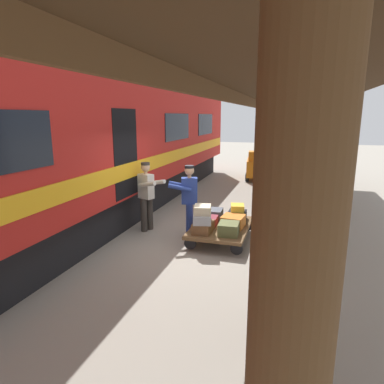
{
  "coord_description": "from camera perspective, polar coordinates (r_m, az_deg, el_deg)",
  "views": [
    {
      "loc": [
        -1.89,
        6.88,
        2.78
      ],
      "look_at": [
        0.21,
        -0.05,
        1.15
      ],
      "focal_mm": 31.46,
      "sensor_mm": 36.0,
      "label": 1
    }
  ],
  "objects": [
    {
      "name": "suitcase_black_hardshell",
      "position": [
        8.19,
        7.61,
        -4.04
      ],
      "size": [
        0.44,
        0.55,
        0.22
      ],
      "primitive_type": "cube",
      "rotation": [
        0.0,
        0.0,
        0.04
      ],
      "color": "black",
      "rests_on": "luggage_cart"
    },
    {
      "name": "porter_by_door",
      "position": [
        8.28,
        -7.67,
        -0.37
      ],
      "size": [
        0.74,
        0.59,
        1.7
      ],
      "color": "#332D28",
      "rests_on": "ground_plane"
    },
    {
      "name": "suitcase_olive_duffel",
      "position": [
        7.19,
        6.23,
        -6.21
      ],
      "size": [
        0.44,
        0.49,
        0.26
      ],
      "primitive_type": "cube",
      "rotation": [
        0.0,
        0.0,
        0.06
      ],
      "color": "brown",
      "rests_on": "luggage_cart"
    },
    {
      "name": "suitcase_slate_roller",
      "position": [
        8.29,
        3.78,
        -3.7
      ],
      "size": [
        0.41,
        0.49,
        0.23
      ],
      "primitive_type": "cube",
      "rotation": [
        0.0,
        0.0,
        0.06
      ],
      "color": "#4C515B",
      "rests_on": "luggage_cart"
    },
    {
      "name": "suitcase_orange_carryall",
      "position": [
        7.69,
        6.97,
        -4.97
      ],
      "size": [
        0.53,
        0.53,
        0.26
      ],
      "primitive_type": "cube",
      "rotation": [
        0.0,
        0.0,
        -0.1
      ],
      "color": "#CC6B23",
      "rests_on": "luggage_cart"
    },
    {
      "name": "ground_plane",
      "position": [
        7.66,
        1.39,
        -8.6
      ],
      "size": [
        60.0,
        60.0,
        0.0
      ],
      "primitive_type": "plane",
      "color": "gray"
    },
    {
      "name": "luggage_cart",
      "position": [
        7.79,
        4.9,
        -6.05
      ],
      "size": [
        1.26,
        1.91,
        0.33
      ],
      "color": "brown",
      "rests_on": "ground_plane"
    },
    {
      "name": "porter_in_overalls",
      "position": [
        7.73,
        -0.6,
        -1.18
      ],
      "size": [
        0.73,
        0.56,
        1.7
      ],
      "color": "navy",
      "rests_on": "ground_plane"
    },
    {
      "name": "suitcase_gray_aluminum",
      "position": [
        7.24,
        1.76,
        -4.44
      ],
      "size": [
        0.49,
        0.61,
        0.19
      ],
      "primitive_type": "cube",
      "rotation": [
        0.0,
        0.0,
        0.24
      ],
      "color": "#9EA0A5",
      "rests_on": "suitcase_brown_leather"
    },
    {
      "name": "suitcase_cream_canvas",
      "position": [
        7.19,
        1.81,
        -3.01
      ],
      "size": [
        0.42,
        0.47,
        0.18
      ],
      "primitive_type": "cube",
      "rotation": [
        0.0,
        0.0,
        0.21
      ],
      "color": "beige",
      "rests_on": "suitcase_gray_aluminum"
    },
    {
      "name": "train_car",
      "position": [
        8.62,
        -20.05,
        7.15
      ],
      "size": [
        3.02,
        20.38,
        4.0
      ],
      "color": "#B21E19",
      "rests_on": "ground_plane"
    },
    {
      "name": "suitcase_burgundy_valise",
      "position": [
        7.8,
        2.9,
        -4.89
      ],
      "size": [
        0.39,
        0.47,
        0.19
      ],
      "primitive_type": "cube",
      "rotation": [
        0.0,
        0.0,
        0.05
      ],
      "color": "maroon",
      "rests_on": "luggage_cart"
    },
    {
      "name": "suitcase_brown_leather",
      "position": [
        7.32,
        1.89,
        -5.96
      ],
      "size": [
        0.39,
        0.55,
        0.22
      ],
      "primitive_type": "cube",
      "rotation": [
        0.0,
        0.0,
        -0.03
      ],
      "color": "brown",
      "rests_on": "luggage_cart"
    },
    {
      "name": "platform_canopy",
      "position": [
        6.89,
        17.22,
        16.12
      ],
      "size": [
        3.2,
        18.82,
        3.56
      ],
      "color": "brown",
      "rests_on": "ground_plane"
    },
    {
      "name": "baggage_tug",
      "position": [
        15.24,
        11.36,
        4.34
      ],
      "size": [
        1.27,
        1.8,
        1.3
      ],
      "color": "orange",
      "rests_on": "ground_plane"
    },
    {
      "name": "suitcase_yellow_case",
      "position": [
        8.09,
        7.7,
        -2.76
      ],
      "size": [
        0.38,
        0.43,
        0.18
      ],
      "primitive_type": "cube",
      "rotation": [
        0.0,
        0.0,
        0.2
      ],
      "color": "gold",
      "rests_on": "suitcase_black_hardshell"
    }
  ]
}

